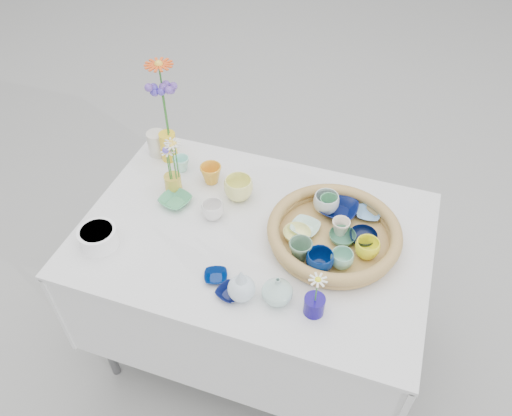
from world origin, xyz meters
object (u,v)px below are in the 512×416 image
(display_table, at_px, (255,342))
(bud_vase_seafoam, at_px, (277,290))
(wicker_tray, at_px, (334,234))
(tall_vase_yellow, at_px, (169,146))

(display_table, height_order, bud_vase_seafoam, bud_vase_seafoam)
(wicker_tray, distance_m, bud_vase_seafoam, 0.33)
(bud_vase_seafoam, height_order, tall_vase_yellow, tall_vase_yellow)
(wicker_tray, height_order, bud_vase_seafoam, bud_vase_seafoam)
(display_table, bearing_deg, wicker_tray, 10.12)
(display_table, distance_m, wicker_tray, 0.85)
(tall_vase_yellow, bearing_deg, bud_vase_seafoam, -40.25)
(wicker_tray, bearing_deg, tall_vase_yellow, 162.50)
(wicker_tray, relative_size, tall_vase_yellow, 3.72)
(bud_vase_seafoam, bearing_deg, display_table, 122.91)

